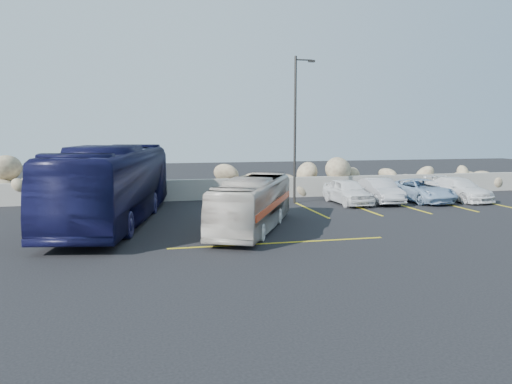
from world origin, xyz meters
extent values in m
plane|color=black|center=(0.00, 0.00, 0.00)|extent=(90.00, 90.00, 0.00)
cube|color=gray|center=(0.00, 12.00, 0.60)|extent=(60.00, 0.40, 1.20)
cube|color=gold|center=(-2.50, 7.00, 0.01)|extent=(0.12, 5.00, 0.01)
cube|color=gold|center=(2.60, 7.00, 0.01)|extent=(0.12, 5.00, 0.01)
cube|color=gold|center=(5.30, 7.00, 0.01)|extent=(0.12, 5.00, 0.01)
cube|color=gold|center=(7.90, 7.00, 0.01)|extent=(0.12, 5.00, 0.01)
cube|color=gold|center=(10.50, 7.00, 0.01)|extent=(0.12, 5.00, 0.01)
cube|color=gold|center=(13.10, 7.00, 0.01)|extent=(0.12, 5.00, 0.01)
cube|color=gold|center=(-1.00, 0.20, 0.01)|extent=(8.00, 0.12, 0.01)
cylinder|color=#2C2927|center=(2.50, 9.50, 4.00)|extent=(0.14, 0.14, 8.00)
cylinder|color=#2C2927|center=(2.95, 9.50, 7.80)|extent=(0.90, 0.08, 0.08)
cube|color=#2C2927|center=(3.40, 9.50, 7.75)|extent=(0.35, 0.18, 0.12)
imported|color=beige|center=(-1.39, 2.80, 1.07)|extent=(5.00, 7.73, 2.15)
imported|color=#0F1033|center=(-6.96, 5.60, 1.70)|extent=(5.14, 12.51, 3.40)
imported|color=white|center=(5.28, 8.60, 0.69)|extent=(1.74, 4.09, 1.38)
imported|color=#B6B6BB|center=(7.20, 8.63, 0.67)|extent=(1.73, 4.19, 1.35)
imported|color=white|center=(12.08, 8.42, 0.65)|extent=(2.27, 4.66, 1.31)
imported|color=#93B0D1|center=(9.71, 8.48, 0.64)|extent=(2.42, 4.72, 1.27)
camera|label=1|loc=(-5.82, -16.75, 4.05)|focal=35.00mm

